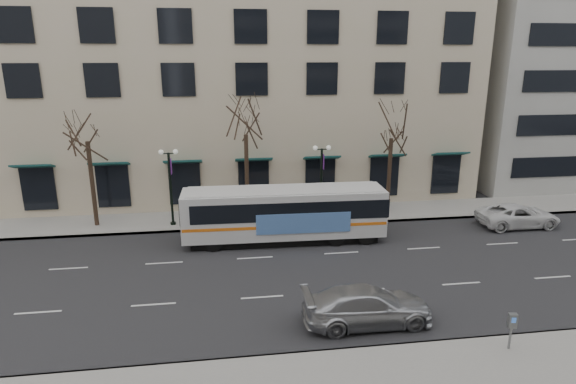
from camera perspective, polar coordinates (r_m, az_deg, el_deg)
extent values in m
plane|color=black|center=(25.32, -3.55, -9.88)|extent=(160.00, 160.00, 0.00)
cube|color=gray|center=(34.22, 3.60, -2.71)|extent=(80.00, 4.00, 0.15)
cube|color=#BFB291|center=(43.73, -8.90, 17.10)|extent=(40.00, 20.00, 24.00)
cylinder|color=black|center=(33.62, -22.16, 0.74)|extent=(0.28, 0.28, 5.74)
cylinder|color=black|center=(32.58, -4.89, 1.62)|extent=(0.28, 0.28, 5.95)
cylinder|color=black|center=(34.62, 11.88, 1.78)|extent=(0.28, 0.28, 5.46)
cylinder|color=black|center=(32.25, -13.71, 0.19)|extent=(0.16, 0.16, 5.00)
cylinder|color=black|center=(32.96, -13.44, -3.74)|extent=(0.36, 0.36, 0.30)
cube|color=black|center=(31.69, -14.00, 4.46)|extent=(0.90, 0.06, 0.06)
sphere|color=silver|center=(31.72, -14.82, 4.60)|extent=(0.32, 0.32, 0.32)
sphere|color=silver|center=(31.63, -13.20, 4.67)|extent=(0.32, 0.32, 0.32)
cube|color=#642383|center=(31.85, -13.68, 2.97)|extent=(0.04, 0.45, 1.00)
cylinder|color=black|center=(32.76, 3.95, 0.87)|extent=(0.16, 0.16, 5.00)
cylinder|color=black|center=(33.45, 3.88, -3.02)|extent=(0.36, 0.36, 0.30)
cube|color=black|center=(32.21, 4.04, 5.08)|extent=(0.90, 0.06, 0.06)
sphere|color=silver|center=(32.10, 3.25, 5.23)|extent=(0.32, 0.32, 0.32)
sphere|color=silver|center=(32.29, 4.83, 5.27)|extent=(0.32, 0.32, 0.32)
cube|color=#642383|center=(32.41, 4.22, 3.61)|extent=(0.04, 0.45, 1.00)
cube|color=silver|center=(29.11, -0.47, -2.40)|extent=(12.19, 2.93, 2.78)
cube|color=black|center=(29.65, -0.46, -5.28)|extent=(11.21, 2.59, 0.45)
cube|color=black|center=(29.01, 0.12, -1.58)|extent=(11.71, 2.96, 1.11)
cube|color=orange|center=(29.27, -0.47, -3.29)|extent=(12.07, 2.96, 0.18)
cube|color=#4E78BE|center=(28.07, 1.88, -3.73)|extent=(5.56, 0.20, 1.21)
cube|color=silver|center=(28.69, -0.48, 0.29)|extent=(11.58, 2.65, 0.08)
cylinder|color=black|center=(28.37, -8.81, -5.99)|extent=(1.02, 0.31, 1.01)
cylinder|color=black|center=(30.53, -8.67, -4.36)|extent=(1.02, 0.31, 1.01)
cylinder|color=black|center=(28.96, 5.79, -5.41)|extent=(1.02, 0.31, 1.01)
cylinder|color=black|center=(31.08, 4.88, -3.86)|extent=(1.02, 0.31, 1.01)
cylinder|color=black|center=(29.39, 9.27, -5.22)|extent=(1.02, 0.31, 1.01)
cylinder|color=black|center=(31.48, 8.14, -3.70)|extent=(1.02, 0.31, 1.01)
imported|color=#B8BAC0|center=(21.17, 9.40, -13.15)|extent=(5.57, 2.29, 1.61)
imported|color=silver|center=(35.42, 25.61, -2.52)|extent=(5.32, 2.47, 1.48)
cylinder|color=slate|center=(20.97, 24.83, -15.29)|extent=(0.09, 0.09, 1.03)
cube|color=slate|center=(20.64, 25.06, -13.65)|extent=(0.35, 0.25, 0.57)
cube|color=blue|center=(20.54, 25.28, -13.57)|extent=(0.16, 0.05, 0.21)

